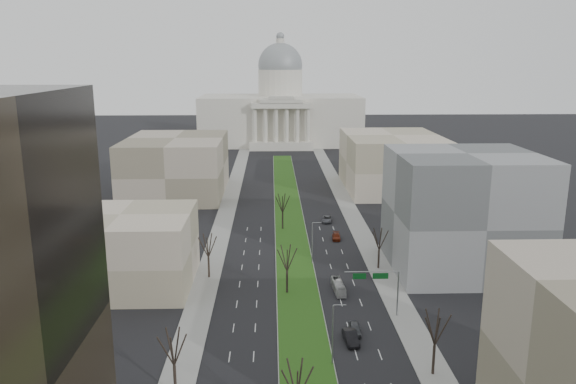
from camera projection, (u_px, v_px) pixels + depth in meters
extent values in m
plane|color=black|center=(290.00, 229.00, 142.51)|extent=(600.00, 600.00, 0.00)
cube|color=#999993|center=(291.00, 230.00, 141.53)|extent=(8.00, 222.00, 0.15)
cube|color=#274D14|center=(291.00, 230.00, 141.50)|extent=(7.70, 221.70, 0.06)
cube|color=gray|center=(211.00, 265.00, 117.68)|extent=(5.00, 330.00, 0.15)
cube|color=gray|center=(377.00, 263.00, 118.69)|extent=(5.00, 330.00, 0.15)
cube|color=beige|center=(280.00, 120.00, 285.61)|extent=(80.00, 40.00, 24.00)
cube|color=beige|center=(281.00, 146.00, 265.56)|extent=(30.00, 6.00, 4.00)
cube|color=beige|center=(281.00, 106.00, 261.17)|extent=(28.00, 5.00, 2.50)
cube|color=beige|center=(281.00, 101.00, 260.70)|extent=(20.00, 5.00, 1.80)
cube|color=beige|center=(281.00, 98.00, 260.33)|extent=(12.00, 5.00, 1.60)
cylinder|color=beige|center=(280.00, 84.00, 281.45)|extent=(22.00, 22.00, 14.00)
sphere|color=gray|center=(280.00, 65.00, 279.37)|extent=(22.00, 22.00, 22.00)
cylinder|color=beige|center=(280.00, 43.00, 276.83)|extent=(4.00, 4.00, 4.00)
sphere|color=gray|center=(280.00, 36.00, 276.14)|extent=(4.00, 4.00, 4.00)
cylinder|color=beige|center=(255.00, 125.00, 262.88)|extent=(2.00, 2.00, 16.00)
cylinder|color=beige|center=(265.00, 125.00, 263.03)|extent=(2.00, 2.00, 16.00)
cylinder|color=beige|center=(276.00, 125.00, 263.17)|extent=(2.00, 2.00, 16.00)
cylinder|color=beige|center=(287.00, 125.00, 263.32)|extent=(2.00, 2.00, 16.00)
cylinder|color=beige|center=(297.00, 125.00, 263.46)|extent=(2.00, 2.00, 16.00)
cylinder|color=beige|center=(308.00, 125.00, 263.61)|extent=(2.00, 2.00, 16.00)
cube|color=tan|center=(122.00, 250.00, 105.90)|extent=(26.00, 22.00, 14.00)
cube|color=#5D6062|center=(463.00, 212.00, 113.50)|extent=(28.00, 26.00, 24.00)
cube|color=gray|center=(176.00, 166.00, 178.32)|extent=(30.00, 40.00, 18.00)
cube|color=tan|center=(392.00, 162.00, 185.21)|extent=(30.00, 40.00, 18.00)
cylinder|color=black|center=(175.00, 381.00, 71.50)|extent=(0.40, 0.40, 4.32)
cylinder|color=black|center=(209.00, 268.00, 110.41)|extent=(0.40, 0.40, 4.22)
cylinder|color=black|center=(434.00, 360.00, 76.38)|extent=(0.40, 0.40, 4.42)
cylinder|color=black|center=(379.00, 259.00, 115.32)|extent=(0.40, 0.40, 4.03)
cylinder|color=black|center=(287.00, 282.00, 103.06)|extent=(0.40, 0.40, 4.32)
cylinder|color=black|center=(283.00, 221.00, 141.96)|extent=(0.40, 0.40, 4.32)
cylinder|color=gray|center=(333.00, 335.00, 78.37)|extent=(0.20, 0.20, 9.00)
cylinder|color=gray|center=(340.00, 305.00, 77.33)|extent=(1.80, 0.12, 0.12)
cylinder|color=gray|center=(312.00, 244.00, 117.27)|extent=(0.20, 0.20, 9.00)
cylinder|color=gray|center=(317.00, 223.00, 116.23)|extent=(1.80, 0.12, 0.12)
cylinder|color=gray|center=(398.00, 294.00, 93.44)|extent=(0.24, 0.24, 8.00)
cylinder|color=gray|center=(372.00, 272.00, 92.38)|extent=(9.00, 0.18, 0.18)
cube|color=#0C591E|center=(380.00, 276.00, 92.69)|extent=(2.60, 0.08, 1.00)
cube|color=#0C591E|center=(359.00, 276.00, 92.59)|extent=(2.20, 0.08, 1.00)
imported|color=#424448|center=(355.00, 329.00, 88.26)|extent=(2.09, 4.67, 1.56)
imported|color=black|center=(351.00, 337.00, 85.42)|extent=(2.24, 5.36, 1.72)
imported|color=maroon|center=(336.00, 237.00, 134.35)|extent=(2.33, 4.88, 1.37)
imported|color=#575860|center=(327.00, 219.00, 148.78)|extent=(3.31, 5.65, 1.48)
imported|color=silver|center=(338.00, 287.00, 104.04)|extent=(2.09, 7.31, 2.01)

